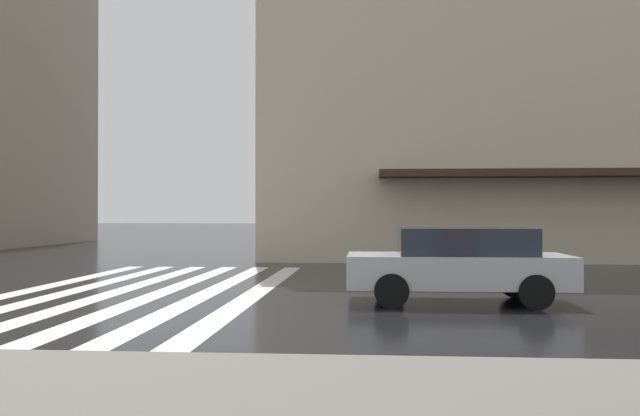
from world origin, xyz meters
TOP-DOWN VIEW (x-y plane):
  - ground_plane at (0.00, 0.00)m, footprint 220.00×220.00m
  - zebra_crossing at (4.00, 0.62)m, footprint 13.00×5.50m
  - haussmann_block_corner at (20.21, -14.44)m, footprint 16.62×28.19m
  - car_silver at (2.50, -5.96)m, footprint 1.85×4.10m

SIDE VIEW (x-z plane):
  - ground_plane at x=0.00m, z-range 0.00..0.00m
  - zebra_crossing at x=4.00m, z-range 0.00..0.01m
  - car_silver at x=2.50m, z-range 0.05..1.46m
  - haussmann_block_corner at x=20.21m, z-range -0.22..20.57m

